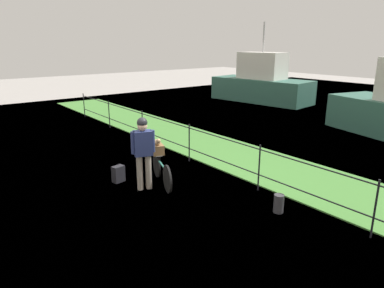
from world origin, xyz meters
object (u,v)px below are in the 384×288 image
(bicycle_main, at_px, (162,170))
(backpack_on_paving, at_px, (118,174))
(mooring_bollard, at_px, (279,204))
(cyclist_person, at_px, (143,147))
(wooden_crate, at_px, (157,149))
(terrier_dog, at_px, (157,142))
(moored_boat_near, at_px, (261,84))

(bicycle_main, distance_m, backpack_on_paving, 1.07)
(mooring_bollard, bearing_deg, cyclist_person, -150.34)
(bicycle_main, height_order, cyclist_person, cyclist_person)
(wooden_crate, relative_size, backpack_on_paving, 0.88)
(bicycle_main, distance_m, terrier_dog, 0.70)
(terrier_dog, distance_m, cyclist_person, 0.68)
(wooden_crate, distance_m, terrier_dog, 0.20)
(backpack_on_paving, height_order, moored_boat_near, moored_boat_near)
(backpack_on_paving, distance_m, mooring_bollard, 3.84)
(bicycle_main, height_order, backpack_on_paving, bicycle_main)
(bicycle_main, distance_m, moored_boat_near, 13.08)
(terrier_dog, height_order, backpack_on_paving, terrier_dog)
(wooden_crate, height_order, moored_boat_near, moored_boat_near)
(backpack_on_paving, bearing_deg, cyclist_person, 98.04)
(terrier_dog, xyz_separation_m, moored_boat_near, (-6.42, 11.09, 0.04))
(cyclist_person, xyz_separation_m, backpack_on_paving, (-0.77, -0.28, -0.80))
(moored_boat_near, bearing_deg, mooring_bollard, -47.30)
(wooden_crate, bearing_deg, terrier_dog, -18.85)
(backpack_on_paving, bearing_deg, terrier_dog, 141.86)
(terrier_dog, xyz_separation_m, cyclist_person, (0.34, -0.59, 0.05))
(terrier_dog, xyz_separation_m, mooring_bollard, (2.97, 0.91, -0.76))
(backpack_on_paving, bearing_deg, wooden_crate, 143.33)
(wooden_crate, xyz_separation_m, cyclist_person, (0.36, -0.60, 0.25))
(wooden_crate, xyz_separation_m, backpack_on_paving, (-0.41, -0.87, -0.56))
(bicycle_main, xyz_separation_m, terrier_dog, (-0.32, 0.11, 0.61))
(backpack_on_paving, relative_size, mooring_bollard, 1.07)
(wooden_crate, bearing_deg, mooring_bollard, 16.77)
(bicycle_main, relative_size, cyclist_person, 0.93)
(bicycle_main, bearing_deg, mooring_bollard, 21.06)
(terrier_dog, relative_size, cyclist_person, 0.19)
(mooring_bollard, bearing_deg, moored_boat_near, 132.70)
(bicycle_main, xyz_separation_m, mooring_bollard, (2.65, 1.02, -0.15))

